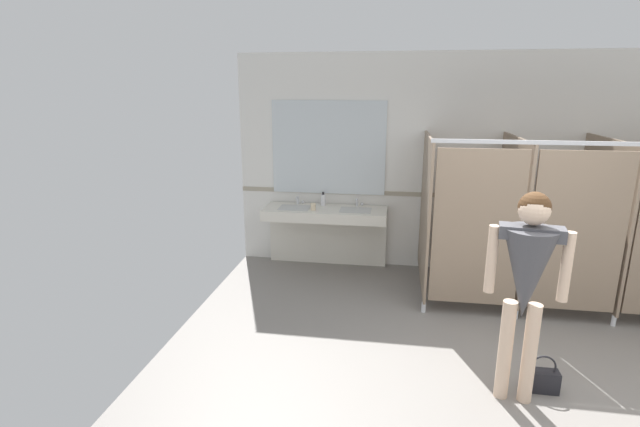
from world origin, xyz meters
TOP-DOWN VIEW (x-y plane):
  - ground_plane at (0.00, 0.00)m, footprint 6.74×6.50m
  - wall_back at (0.00, 3.01)m, footprint 6.74×0.12m
  - wall_back_tile_band at (0.00, 2.95)m, footprint 6.74×0.01m
  - vanity_counter at (-2.11, 2.73)m, footprint 1.68×0.58m
  - mirror_panel at (-2.11, 2.94)m, footprint 1.58×0.02m
  - bathroom_stalls at (0.69, 1.96)m, footprint 3.05×1.49m
  - person_standing at (-0.16, 0.05)m, footprint 0.59×0.46m
  - handbag at (0.10, 0.18)m, footprint 0.27×0.12m
  - soap_dispenser at (-2.16, 2.82)m, footprint 0.07×0.07m
  - paper_cup at (-2.26, 2.53)m, footprint 0.07×0.07m

SIDE VIEW (x-z plane):
  - ground_plane at x=0.00m, z-range -0.10..0.00m
  - handbag at x=0.10m, z-range -0.06..0.27m
  - vanity_counter at x=-2.11m, z-range 0.15..1.14m
  - paper_cup at x=-2.26m, z-range 0.88..0.97m
  - soap_dispenser at x=-2.16m, z-range 0.86..1.05m
  - bathroom_stalls at x=0.69m, z-range 0.05..2.01m
  - wall_back_tile_band at x=0.00m, z-range 1.02..1.08m
  - person_standing at x=-0.16m, z-range 0.24..1.97m
  - wall_back at x=0.00m, z-range 0.00..2.93m
  - mirror_panel at x=-2.11m, z-range 1.03..2.31m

